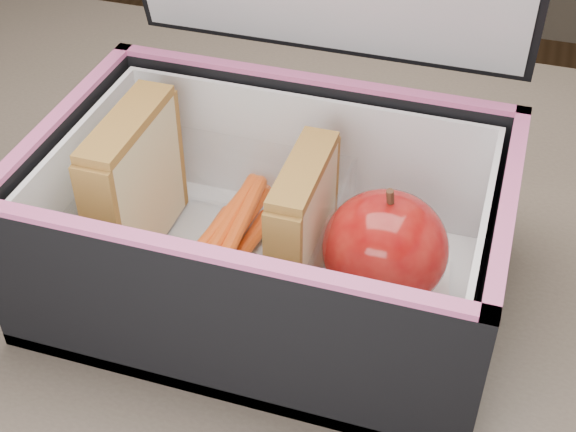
% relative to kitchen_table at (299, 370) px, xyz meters
% --- Properties ---
extents(kitchen_table, '(1.20, 0.80, 0.75)m').
position_rel_kitchen_table_xyz_m(kitchen_table, '(0.00, 0.00, 0.00)').
color(kitchen_table, brown).
rests_on(kitchen_table, ground).
extents(lunch_bag, '(0.31, 0.26, 0.31)m').
position_rel_kitchen_table_xyz_m(lunch_bag, '(-0.02, -0.00, 0.16)').
color(lunch_bag, black).
rests_on(lunch_bag, kitchen_table).
extents(plastic_tub, '(0.17, 0.12, 0.07)m').
position_rel_kitchen_table_xyz_m(plastic_tub, '(-0.06, -0.00, 0.14)').
color(plastic_tub, white).
rests_on(plastic_tub, lunch_bag).
extents(sandwich_left, '(0.03, 0.10, 0.11)m').
position_rel_kitchen_table_xyz_m(sandwich_left, '(-0.12, -0.00, 0.16)').
color(sandwich_left, tan).
rests_on(sandwich_left, plastic_tub).
extents(sandwich_right, '(0.02, 0.09, 0.10)m').
position_rel_kitchen_table_xyz_m(sandwich_right, '(0.00, -0.00, 0.16)').
color(sandwich_right, tan).
rests_on(sandwich_right, plastic_tub).
extents(carrot_sticks, '(0.05, 0.12, 0.03)m').
position_rel_kitchen_table_xyz_m(carrot_sticks, '(-0.06, 0.01, 0.12)').
color(carrot_sticks, '#D34C1A').
rests_on(carrot_sticks, plastic_tub).
extents(paper_napkin, '(0.09, 0.09, 0.01)m').
position_rel_kitchen_table_xyz_m(paper_napkin, '(0.06, 0.00, 0.11)').
color(paper_napkin, white).
rests_on(paper_napkin, lunch_bag).
extents(red_apple, '(0.11, 0.11, 0.09)m').
position_rel_kitchen_table_xyz_m(red_apple, '(0.06, -0.01, 0.15)').
color(red_apple, '#7C0004').
rests_on(red_apple, paper_napkin).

